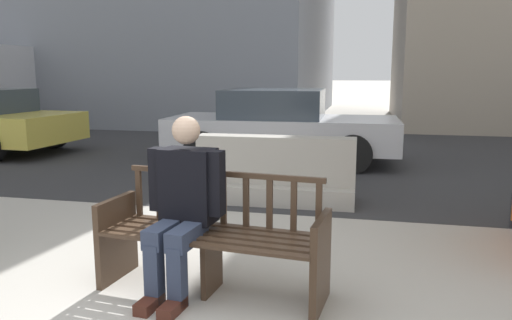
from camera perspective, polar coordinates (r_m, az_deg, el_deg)
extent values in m
cube|color=#333335|center=(11.71, 6.15, 1.97)|extent=(120.00, 12.00, 0.01)
cube|color=#473323|center=(4.15, -15.64, -8.62)|extent=(0.10, 0.52, 0.66)
cube|color=#473323|center=(3.54, 7.41, -11.62)|extent=(0.10, 0.52, 0.66)
cube|color=#473323|center=(3.81, -5.08, -11.70)|extent=(0.07, 0.33, 0.45)
cube|color=#473323|center=(3.53, -6.65, -9.60)|extent=(1.60, 0.23, 0.02)
cube|color=#473323|center=(3.63, -5.87, -9.04)|extent=(1.60, 0.23, 0.02)
cube|color=#473323|center=(3.73, -5.13, -8.50)|extent=(1.60, 0.23, 0.02)
cube|color=#473323|center=(3.83, -4.43, -7.99)|extent=(1.60, 0.23, 0.02)
cube|color=#473323|center=(3.93, -3.77, -7.51)|extent=(1.60, 0.23, 0.02)
cube|color=#473323|center=(3.84, -3.79, -1.59)|extent=(1.60, 0.20, 0.04)
cube|color=#473323|center=(4.22, -13.23, -3.69)|extent=(0.05, 0.03, 0.38)
cube|color=#473323|center=(4.13, -11.01, -3.92)|extent=(0.05, 0.03, 0.38)
cube|color=#473323|center=(4.04, -8.69, -4.15)|extent=(0.05, 0.03, 0.38)
cube|color=#473323|center=(3.96, -6.27, -4.39)|extent=(0.05, 0.03, 0.38)
cube|color=#473323|center=(3.89, -3.75, -4.62)|extent=(0.05, 0.03, 0.38)
cube|color=#473323|center=(3.82, -1.14, -4.86)|extent=(0.05, 0.03, 0.38)
cube|color=#473323|center=(3.76, 1.56, -5.09)|extent=(0.05, 0.03, 0.38)
cube|color=#473323|center=(3.71, 4.34, -5.32)|extent=(0.05, 0.03, 0.38)
cube|color=#473323|center=(3.68, 7.18, -5.54)|extent=(0.05, 0.03, 0.38)
cube|color=#473323|center=(4.05, -16.01, -4.47)|extent=(0.10, 0.46, 0.03)
cube|color=#473323|center=(3.42, 7.46, -6.83)|extent=(0.10, 0.46, 0.03)
cube|color=black|center=(3.79, -7.71, -2.90)|extent=(0.42, 0.28, 0.56)
sphere|color=beige|center=(3.70, -8.00, 3.39)|extent=(0.21, 0.21, 0.21)
cube|color=#333D56|center=(3.72, -10.36, -8.16)|extent=(0.18, 0.45, 0.14)
cube|color=#333D56|center=(3.64, -7.85, -8.50)|extent=(0.18, 0.45, 0.14)
cube|color=#333D56|center=(3.67, -11.55, -12.70)|extent=(0.12, 0.12, 0.45)
cube|color=#333D56|center=(3.59, -8.99, -13.15)|extent=(0.12, 0.12, 0.45)
cube|color=#4C2319|center=(3.69, -12.09, -15.79)|extent=(0.14, 0.27, 0.08)
cube|color=#4C2319|center=(3.60, -9.52, -16.32)|extent=(0.14, 0.27, 0.08)
cube|color=black|center=(3.87, -11.18, -2.13)|extent=(0.10, 0.13, 0.48)
cube|color=black|center=(3.65, -4.48, -2.68)|extent=(0.10, 0.13, 0.48)
cube|color=#ADA89E|center=(6.38, 2.20, -3.70)|extent=(2.01, 0.72, 0.24)
cube|color=#ADA89E|center=(6.29, 2.23, 0.02)|extent=(2.01, 0.34, 0.60)
cylinder|color=black|center=(11.65, -22.20, 2.81)|extent=(0.65, 0.25, 0.64)
cube|color=silver|center=(9.14, 3.06, 3.14)|extent=(4.15, 1.84, 0.56)
cube|color=#38424C|center=(9.11, 2.06, 6.49)|extent=(1.80, 1.57, 0.50)
cylinder|color=black|center=(9.88, 11.05, 2.20)|extent=(0.65, 0.24, 0.64)
cylinder|color=black|center=(8.27, 10.99, 0.70)|extent=(0.65, 0.24, 0.64)
cylinder|color=black|center=(10.21, -3.39, 2.61)|extent=(0.65, 0.24, 0.64)
cylinder|color=black|center=(8.65, -6.10, 1.24)|extent=(0.65, 0.24, 0.64)
cylinder|color=black|center=(16.75, -25.15, 5.02)|extent=(0.90, 0.29, 0.90)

